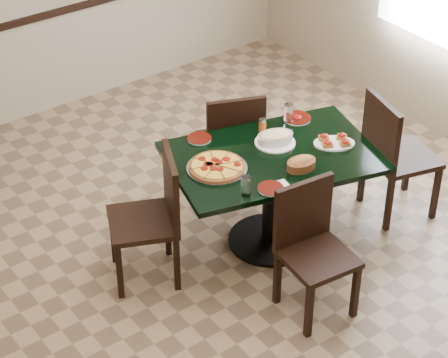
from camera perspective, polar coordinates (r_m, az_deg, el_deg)
floor at (r=6.12m, az=0.52°, el=-5.80°), size 5.50×5.50×0.00m
main_table at (r=6.01m, az=3.14°, el=0.15°), size 1.57×1.22×0.75m
chair_far at (r=6.48m, az=0.55°, el=2.51°), size 0.57×0.57×0.93m
chair_near at (r=5.56m, az=5.72°, el=-4.10°), size 0.46×0.46×0.90m
chair_right at (r=6.44m, az=10.95°, el=1.85°), size 0.56×0.56×0.98m
chair_left at (r=5.76m, az=-4.51°, el=-2.10°), size 0.58×0.58×0.94m
pepperoni_pizza at (r=5.75m, az=-0.46°, el=0.81°), size 0.40×0.40×0.04m
lasagna_casserole at (r=6.01m, az=3.36°, el=2.71°), size 0.29×0.28×0.09m
bread_basket at (r=5.76m, az=5.07°, el=1.02°), size 0.22×0.16×0.09m
bruschetta_platter at (r=6.05m, az=7.22°, el=2.45°), size 0.35×0.32×0.05m
side_plate_near at (r=5.57m, az=3.06°, el=-0.61°), size 0.17×0.17×0.02m
side_plate_far_r at (r=6.32m, az=4.78°, el=3.99°), size 0.21×0.21×0.03m
side_plate_far_l at (r=6.06m, az=-1.62°, el=2.67°), size 0.17×0.17×0.02m
napkin_setting at (r=5.60m, az=3.67°, el=-0.52°), size 0.16×0.16×0.01m
water_glass_a at (r=6.25m, az=4.23°, el=4.32°), size 0.07×0.07×0.14m
water_glass_b at (r=5.48m, az=1.44°, el=-0.45°), size 0.06×0.06×0.14m
pepper_shaker at (r=6.15m, az=2.53°, el=3.56°), size 0.05×0.05×0.09m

